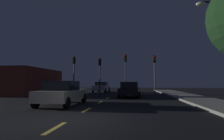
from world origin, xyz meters
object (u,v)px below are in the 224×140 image
at_px(traffic_signal_center_right, 126,66).
at_px(traffic_signal_far_right, 155,67).
at_px(traffic_signal_far_left, 74,68).
at_px(traffic_signal_center_left, 100,69).
at_px(car_adjacent_lane, 63,93).
at_px(car_oncoming_far, 102,87).
at_px(car_stopped_ahead, 130,90).
at_px(street_lamp_right, 223,41).

bearing_deg(traffic_signal_center_right, traffic_signal_far_right, -0.01).
distance_m(traffic_signal_far_left, traffic_signal_far_right, 10.35).
xyz_separation_m(traffic_signal_far_left, traffic_signal_center_left, (3.44, -0.00, -0.18)).
bearing_deg(car_adjacent_lane, car_oncoming_far, 91.38).
bearing_deg(traffic_signal_center_left, car_stopped_ahead, -54.02).
bearing_deg(traffic_signal_far_left, street_lamp_right, -43.41).
relative_size(traffic_signal_center_right, car_stopped_ahead, 1.20).
height_order(traffic_signal_center_right, street_lamp_right, street_lamp_right).
height_order(traffic_signal_center_right, traffic_signal_far_right, traffic_signal_center_right).
bearing_deg(traffic_signal_center_left, street_lamp_right, -52.27).
bearing_deg(traffic_signal_center_right, street_lamp_right, -63.38).
distance_m(traffic_signal_center_right, car_adjacent_lane, 12.79).
bearing_deg(car_stopped_ahead, street_lamp_right, -50.91).
bearing_deg(car_adjacent_lane, traffic_signal_far_left, 105.50).
xyz_separation_m(traffic_signal_center_right, car_oncoming_far, (-3.81, 4.16, -2.69)).
bearing_deg(car_adjacent_lane, car_stopped_ahead, 58.31).
distance_m(traffic_signal_center_left, car_oncoming_far, 4.84).
xyz_separation_m(traffic_signal_center_right, street_lamp_right, (6.10, -12.16, 0.33)).
relative_size(car_oncoming_far, street_lamp_right, 0.72).
distance_m(traffic_signal_far_right, street_lamp_right, 12.43).
bearing_deg(traffic_signal_far_right, street_lamp_right, -78.34).
height_order(traffic_signal_far_left, car_oncoming_far, traffic_signal_far_left).
height_order(traffic_signal_center_left, car_adjacent_lane, traffic_signal_center_left).
relative_size(traffic_signal_center_right, traffic_signal_far_right, 1.03).
distance_m(traffic_signal_center_left, traffic_signal_center_right, 3.33).
xyz_separation_m(car_stopped_ahead, car_adjacent_lane, (-4.06, -6.58, 0.02)).
bearing_deg(traffic_signal_center_left, car_adjacent_lane, -90.53).
xyz_separation_m(traffic_signal_center_right, traffic_signal_far_right, (3.59, -0.00, -0.11)).
bearing_deg(traffic_signal_center_right, car_stopped_ahead, -83.32).
bearing_deg(car_adjacent_lane, traffic_signal_center_left, 89.47).
bearing_deg(traffic_signal_center_right, traffic_signal_center_left, -179.98).
relative_size(traffic_signal_far_right, street_lamp_right, 0.77).
distance_m(traffic_signal_center_left, car_stopped_ahead, 7.16).
bearing_deg(traffic_signal_far_left, traffic_signal_center_right, 0.00).
height_order(traffic_signal_center_left, street_lamp_right, street_lamp_right).
bearing_deg(car_adjacent_lane, street_lamp_right, -0.84).
bearing_deg(car_stopped_ahead, traffic_signal_center_right, 96.68).
bearing_deg(car_stopped_ahead, car_oncoming_far, 114.87).
distance_m(traffic_signal_far_left, car_adjacent_lane, 12.75).
distance_m(traffic_signal_center_right, traffic_signal_far_right, 3.59).
distance_m(car_stopped_ahead, car_adjacent_lane, 7.73).
height_order(traffic_signal_far_right, car_adjacent_lane, traffic_signal_far_right).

